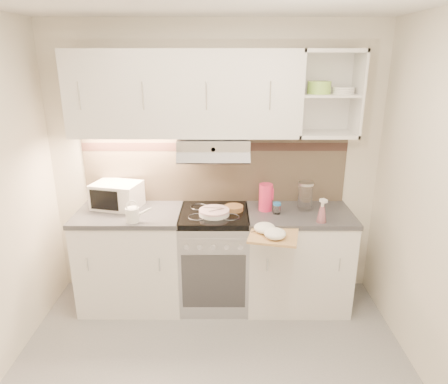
# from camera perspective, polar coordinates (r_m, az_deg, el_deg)

# --- Properties ---
(room_shell) EXTENTS (3.04, 2.84, 2.52)m
(room_shell) POSITION_cam_1_polar(r_m,az_deg,el_deg) (2.58, -1.93, 6.19)
(room_shell) COLOR silver
(room_shell) RESTS_ON ground
(base_cabinet_left) EXTENTS (0.90, 0.60, 0.86)m
(base_cabinet_left) POSITION_cam_1_polar(r_m,az_deg,el_deg) (3.79, -12.93, -9.40)
(base_cabinet_left) COLOR white
(base_cabinet_left) RESTS_ON ground
(worktop_left) EXTENTS (0.92, 0.62, 0.04)m
(worktop_left) POSITION_cam_1_polar(r_m,az_deg,el_deg) (3.61, -13.44, -3.07)
(worktop_left) COLOR #47474C
(worktop_left) RESTS_ON base_cabinet_left
(base_cabinet_right) EXTENTS (0.90, 0.60, 0.86)m
(base_cabinet_right) POSITION_cam_1_polar(r_m,az_deg,el_deg) (3.75, 10.32, -9.52)
(base_cabinet_right) COLOR white
(base_cabinet_right) RESTS_ON ground
(worktop_right) EXTENTS (0.92, 0.62, 0.04)m
(worktop_right) POSITION_cam_1_polar(r_m,az_deg,el_deg) (3.57, 10.73, -3.13)
(worktop_right) COLOR #47474C
(worktop_right) RESTS_ON base_cabinet_right
(electric_range) EXTENTS (0.60, 0.60, 0.90)m
(electric_range) POSITION_cam_1_polar(r_m,az_deg,el_deg) (3.69, -1.37, -9.37)
(electric_range) COLOR #B7B7BC
(electric_range) RESTS_ON ground
(microwave) EXTENTS (0.46, 0.39, 0.23)m
(microwave) POSITION_cam_1_polar(r_m,az_deg,el_deg) (3.70, -15.03, -0.45)
(microwave) COLOR white
(microwave) RESTS_ON worktop_left
(watering_can) EXTENTS (0.22, 0.11, 0.19)m
(watering_can) POSITION_cam_1_polar(r_m,az_deg,el_deg) (3.35, -12.82, -3.10)
(watering_can) COLOR white
(watering_can) RESTS_ON worktop_left
(plate_stack) EXTENTS (0.26, 0.26, 0.06)m
(plate_stack) POSITION_cam_1_polar(r_m,az_deg,el_deg) (3.43, -1.41, -2.90)
(plate_stack) COLOR white
(plate_stack) RESTS_ON electric_range
(bread_loaf) EXTENTS (0.17, 0.17, 0.04)m
(bread_loaf) POSITION_cam_1_polar(r_m,az_deg,el_deg) (3.53, 1.41, -2.31)
(bread_loaf) COLOR #AD813C
(bread_loaf) RESTS_ON electric_range
(pink_pitcher) EXTENTS (0.13, 0.12, 0.24)m
(pink_pitcher) POSITION_cam_1_polar(r_m,az_deg,el_deg) (3.52, 5.99, -0.75)
(pink_pitcher) COLOR #ED2A59
(pink_pitcher) RESTS_ON worktop_right
(glass_jar) EXTENTS (0.13, 0.13, 0.25)m
(glass_jar) POSITION_cam_1_polar(r_m,az_deg,el_deg) (3.58, 11.51, -0.55)
(glass_jar) COLOR white
(glass_jar) RESTS_ON worktop_right
(spice_jar) EXTENTS (0.07, 0.07, 0.10)m
(spice_jar) POSITION_cam_1_polar(r_m,az_deg,el_deg) (3.48, 7.57, -2.28)
(spice_jar) COLOR silver
(spice_jar) RESTS_ON worktop_right
(spray_bottle) EXTENTS (0.08, 0.08, 0.22)m
(spray_bottle) POSITION_cam_1_polar(r_m,az_deg,el_deg) (3.36, 13.81, -2.82)
(spray_bottle) COLOR pink
(spray_bottle) RESTS_ON worktop_right
(cutting_board) EXTENTS (0.43, 0.41, 0.02)m
(cutting_board) POSITION_cam_1_polar(r_m,az_deg,el_deg) (3.14, 7.08, -6.23)
(cutting_board) COLOR tan
(cutting_board) RESTS_ON base_cabinet_right
(dish_towel) EXTENTS (0.36, 0.33, 0.08)m
(dish_towel) POSITION_cam_1_polar(r_m,az_deg,el_deg) (3.11, 7.18, -5.46)
(dish_towel) COLOR silver
(dish_towel) RESTS_ON cutting_board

